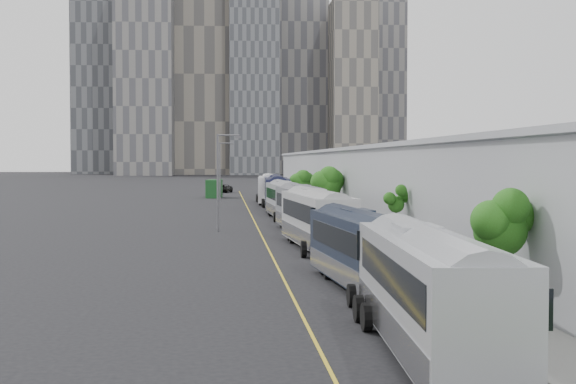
{
  "coord_description": "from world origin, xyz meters",
  "views": [
    {
      "loc": [
        -4.48,
        -18.22,
        5.94
      ],
      "look_at": [
        1.48,
        55.62,
        3.0
      ],
      "focal_mm": 50.0,
      "sensor_mm": 36.0,
      "label": 1
    }
  ],
  "objects": [
    {
      "name": "sidewalk",
      "position": [
        9.0,
        55.0,
        0.06
      ],
      "size": [
        10.0,
        170.0,
        0.12
      ],
      "primitive_type": "cube",
      "color": "gray",
      "rests_on": "ground"
    },
    {
      "name": "bus_2",
      "position": [
        1.74,
        35.11,
        1.68
      ],
      "size": [
        3.73,
        13.74,
        3.97
      ],
      "rotation": [
        0.0,
        0.0,
        0.07
      ],
      "color": "#BABABC",
      "rests_on": "ground"
    },
    {
      "name": "street_lamp_far",
      "position": [
        -4.79,
        96.71,
        4.92
      ],
      "size": [
        2.04,
        0.22,
        8.48
      ],
      "color": "#59595E",
      "rests_on": "ground"
    },
    {
      "name": "tree_3",
      "position": [
        5.31,
        82.42,
        3.24
      ],
      "size": [
        2.98,
        2.98,
        4.74
      ],
      "color": "black",
      "rests_on": "ground"
    },
    {
      "name": "bus_4",
      "position": [
        1.75,
        63.07,
        1.61
      ],
      "size": [
        3.2,
        13.12,
        3.81
      ],
      "rotation": [
        0.0,
        0.0,
        0.04
      ],
      "color": "#A0A3A9",
      "rests_on": "ground"
    },
    {
      "name": "bus_1",
      "position": [
        1.9,
        18.1,
        1.52
      ],
      "size": [
        3.56,
        12.5,
        3.6
      ],
      "rotation": [
        0.0,
        0.0,
        0.09
      ],
      "color": "black",
      "rests_on": "ground"
    },
    {
      "name": "lane_line",
      "position": [
        -1.5,
        55.0,
        0.01
      ],
      "size": [
        0.12,
        160.0,
        0.02
      ],
      "primitive_type": "cube",
      "color": "gold",
      "rests_on": "ground"
    },
    {
      "name": "skyline",
      "position": [
        -2.9,
        324.16,
        50.85
      ],
      "size": [
        145.0,
        64.0,
        120.0
      ],
      "color": "slate",
      "rests_on": "ground"
    },
    {
      "name": "tree_1",
      "position": [
        6.28,
        31.05,
        3.2
      ],
      "size": [
        1.05,
        1.05,
        3.87
      ],
      "color": "black",
      "rests_on": "ground"
    },
    {
      "name": "bus_6",
      "position": [
        1.7,
        91.64,
        1.69
      ],
      "size": [
        3.49,
        13.78,
        3.99
      ],
      "rotation": [
        0.0,
        0.0,
        -0.05
      ],
      "color": "white",
      "rests_on": "ground"
    },
    {
      "name": "shipping_container",
      "position": [
        -5.96,
        109.4,
        1.43
      ],
      "size": [
        2.68,
        5.71,
        2.85
      ],
      "primitive_type": "cube",
      "rotation": [
        0.0,
        0.0,
        -0.1
      ],
      "color": "#123B18",
      "rests_on": "ground"
    },
    {
      "name": "tree_2",
      "position": [
        5.3,
        57.52,
        3.9
      ],
      "size": [
        2.88,
        2.88,
        5.35
      ],
      "color": "black",
      "rests_on": "ground"
    },
    {
      "name": "bus_0",
      "position": [
        1.77,
        5.68,
        1.62
      ],
      "size": [
        3.28,
        13.28,
        3.85
      ],
      "rotation": [
        0.0,
        0.0,
        -0.05
      ],
      "color": "#9C9FA5",
      "rests_on": "ground"
    },
    {
      "name": "street_lamp_near",
      "position": [
        -4.75,
        48.8,
        4.74
      ],
      "size": [
        2.04,
        0.22,
        8.12
      ],
      "color": "#59595E",
      "rests_on": "ground"
    },
    {
      "name": "bus_3",
      "position": [
        1.98,
        46.87,
        1.65
      ],
      "size": [
        3.63,
        13.49,
        3.9
      ],
      "rotation": [
        0.0,
        0.0,
        0.07
      ],
      "color": "slate",
      "rests_on": "ground"
    },
    {
      "name": "tree_0",
      "position": [
        5.8,
        10.78,
        3.61
      ],
      "size": [
        2.01,
        2.01,
        4.64
      ],
      "color": "black",
      "rests_on": "ground"
    },
    {
      "name": "bus_5",
      "position": [
        1.91,
        77.93,
        1.73
      ],
      "size": [
        3.43,
        14.11,
        4.09
      ],
      "rotation": [
        0.0,
        0.0,
        -0.04
      ],
      "color": "#171934",
      "rests_on": "ground"
    },
    {
      "name": "depot",
      "position": [
        12.99,
        55.0,
        3.51
      ],
      "size": [
        12.45,
        160.4,
        7.2
      ],
      "color": "gray",
      "rests_on": "ground"
    },
    {
      "name": "suv",
      "position": [
        -4.6,
        129.25,
        0.74
      ],
      "size": [
        3.91,
        5.83,
        1.48
      ],
      "primitive_type": "imported",
      "rotation": [
        0.0,
        0.0,
        -0.29
      ],
      "color": "black",
      "rests_on": "ground"
    }
  ]
}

